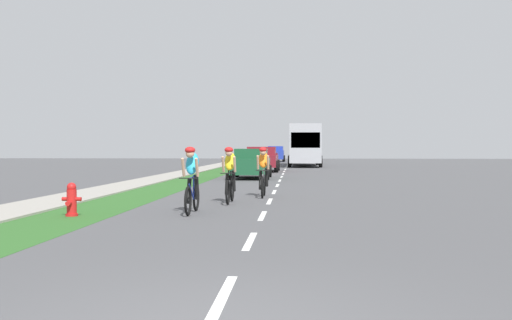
{
  "coord_description": "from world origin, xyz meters",
  "views": [
    {
      "loc": [
        0.75,
        -4.52,
        1.54
      ],
      "look_at": [
        -0.66,
        15.45,
        1.12
      ],
      "focal_mm": 39.44,
      "sensor_mm": 36.0,
      "label": 1
    }
  ],
  "objects_px": {
    "sedan_dark_green": "(251,163)",
    "bus_silver": "(304,143)",
    "pickup_maroon": "(262,159)",
    "cyclist_lead": "(192,179)",
    "cyclist_distant": "(263,171)",
    "suv_blue": "(276,153)",
    "fire_hydrant_red": "(72,200)",
    "cyclist_trailing": "(230,174)"
  },
  "relations": [
    {
      "from": "cyclist_distant",
      "to": "bus_silver",
      "type": "relative_size",
      "value": 0.15
    },
    {
      "from": "suv_blue",
      "to": "fire_hydrant_red",
      "type": "bearing_deg",
      "value": -92.97
    },
    {
      "from": "cyclist_lead",
      "to": "cyclist_distant",
      "type": "xyz_separation_m",
      "value": [
        1.42,
        4.64,
        0.0
      ]
    },
    {
      "from": "fire_hydrant_red",
      "to": "cyclist_trailing",
      "type": "xyz_separation_m",
      "value": [
        3.23,
        3.29,
        0.44
      ]
    },
    {
      "from": "pickup_maroon",
      "to": "cyclist_lead",
      "type": "bearing_deg",
      "value": -90.56
    },
    {
      "from": "cyclist_trailing",
      "to": "sedan_dark_green",
      "type": "bearing_deg",
      "value": 91.9
    },
    {
      "from": "bus_silver",
      "to": "suv_blue",
      "type": "xyz_separation_m",
      "value": [
        -3.08,
        15.92,
        -1.03
      ]
    },
    {
      "from": "pickup_maroon",
      "to": "bus_silver",
      "type": "distance_m",
      "value": 12.61
    },
    {
      "from": "bus_silver",
      "to": "suv_blue",
      "type": "relative_size",
      "value": 2.47
    },
    {
      "from": "cyclist_lead",
      "to": "suv_blue",
      "type": "distance_m",
      "value": 52.22
    },
    {
      "from": "sedan_dark_green",
      "to": "bus_silver",
      "type": "height_order",
      "value": "bus_silver"
    },
    {
      "from": "cyclist_lead",
      "to": "cyclist_distant",
      "type": "relative_size",
      "value": 1.0
    },
    {
      "from": "cyclist_lead",
      "to": "sedan_dark_green",
      "type": "relative_size",
      "value": 0.4
    },
    {
      "from": "sedan_dark_green",
      "to": "bus_silver",
      "type": "relative_size",
      "value": 0.37
    },
    {
      "from": "fire_hydrant_red",
      "to": "pickup_maroon",
      "type": "height_order",
      "value": "pickup_maroon"
    },
    {
      "from": "cyclist_lead",
      "to": "sedan_dark_green",
      "type": "bearing_deg",
      "value": 89.39
    },
    {
      "from": "sedan_dark_green",
      "to": "suv_blue",
      "type": "xyz_separation_m",
      "value": [
        -0.04,
        36.63,
        0.18
      ]
    },
    {
      "from": "fire_hydrant_red",
      "to": "bus_silver",
      "type": "relative_size",
      "value": 0.07
    },
    {
      "from": "cyclist_trailing",
      "to": "suv_blue",
      "type": "height_order",
      "value": "suv_blue"
    },
    {
      "from": "cyclist_lead",
      "to": "bus_silver",
      "type": "distance_m",
      "value": 36.46
    },
    {
      "from": "cyclist_trailing",
      "to": "suv_blue",
      "type": "xyz_separation_m",
      "value": [
        -0.48,
        49.66,
        0.14
      ]
    },
    {
      "from": "cyclist_trailing",
      "to": "bus_silver",
      "type": "distance_m",
      "value": 33.86
    },
    {
      "from": "cyclist_trailing",
      "to": "bus_silver",
      "type": "bearing_deg",
      "value": 85.58
    },
    {
      "from": "fire_hydrant_red",
      "to": "cyclist_trailing",
      "type": "height_order",
      "value": "cyclist_trailing"
    },
    {
      "from": "cyclist_distant",
      "to": "bus_silver",
      "type": "xyz_separation_m",
      "value": [
        1.78,
        31.67,
        1.17
      ]
    },
    {
      "from": "cyclist_lead",
      "to": "cyclist_trailing",
      "type": "distance_m",
      "value": 2.63
    },
    {
      "from": "cyclist_trailing",
      "to": "pickup_maroon",
      "type": "bearing_deg",
      "value": 90.97
    },
    {
      "from": "cyclist_trailing",
      "to": "cyclist_distant",
      "type": "bearing_deg",
      "value": 68.3
    },
    {
      "from": "sedan_dark_green",
      "to": "pickup_maroon",
      "type": "relative_size",
      "value": 0.84
    },
    {
      "from": "cyclist_distant",
      "to": "pickup_maroon",
      "type": "distance_m",
      "value": 19.5
    },
    {
      "from": "cyclist_lead",
      "to": "cyclist_distant",
      "type": "bearing_deg",
      "value": 72.92
    },
    {
      "from": "cyclist_trailing",
      "to": "pickup_maroon",
      "type": "xyz_separation_m",
      "value": [
        -0.36,
        21.54,
        0.02
      ]
    },
    {
      "from": "pickup_maroon",
      "to": "suv_blue",
      "type": "relative_size",
      "value": 1.09
    },
    {
      "from": "sedan_dark_green",
      "to": "fire_hydrant_red",
      "type": "bearing_deg",
      "value": -99.71
    },
    {
      "from": "pickup_maroon",
      "to": "suv_blue",
      "type": "xyz_separation_m",
      "value": [
        -0.11,
        28.12,
        0.12
      ]
    },
    {
      "from": "sedan_dark_green",
      "to": "pickup_maroon",
      "type": "xyz_separation_m",
      "value": [
        0.07,
        8.51,
        0.06
      ]
    },
    {
      "from": "cyclist_trailing",
      "to": "sedan_dark_green",
      "type": "distance_m",
      "value": 13.04
    },
    {
      "from": "fire_hydrant_red",
      "to": "cyclist_distant",
      "type": "height_order",
      "value": "cyclist_distant"
    },
    {
      "from": "cyclist_distant",
      "to": "bus_silver",
      "type": "height_order",
      "value": "bus_silver"
    },
    {
      "from": "fire_hydrant_red",
      "to": "bus_silver",
      "type": "height_order",
      "value": "bus_silver"
    },
    {
      "from": "pickup_maroon",
      "to": "cyclist_trailing",
      "type": "bearing_deg",
      "value": -89.03
    },
    {
      "from": "bus_silver",
      "to": "pickup_maroon",
      "type": "bearing_deg",
      "value": -103.68
    }
  ]
}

